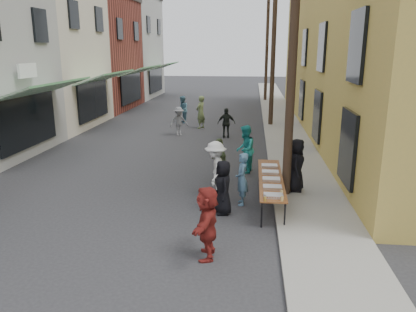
% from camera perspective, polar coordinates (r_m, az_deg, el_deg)
% --- Properties ---
extents(ground, '(120.00, 120.00, 0.00)m').
position_cam_1_polar(ground, '(10.58, -12.14, -10.31)').
color(ground, '#28282B').
rests_on(ground, ground).
extents(sidewalk, '(2.20, 60.00, 0.10)m').
position_cam_1_polar(sidewalk, '(24.52, 10.40, 4.29)').
color(sidewalk, gray).
rests_on(sidewalk, ground).
extents(storefront_row, '(8.00, 37.00, 9.00)m').
position_cam_1_polar(storefront_row, '(27.41, -23.16, 13.03)').
color(storefront_row, maroon).
rests_on(storefront_row, ground).
extents(building_ochre, '(10.00, 28.00, 10.00)m').
position_cam_1_polar(building_ochre, '(24.38, 26.09, 14.72)').
color(building_ochre, gold).
rests_on(building_ochre, ground).
extents(utility_pole_near, '(0.26, 0.26, 9.00)m').
position_cam_1_polar(utility_pole_near, '(12.11, 11.89, 14.84)').
color(utility_pole_near, '#2D2116').
rests_on(utility_pole_near, ground).
extents(utility_pole_mid, '(0.26, 0.26, 9.00)m').
position_cam_1_polar(utility_pole_mid, '(24.08, 9.19, 14.81)').
color(utility_pole_mid, '#2D2116').
rests_on(utility_pole_mid, ground).
extents(utility_pole_far, '(0.26, 0.26, 9.00)m').
position_cam_1_polar(utility_pole_far, '(36.07, 8.28, 14.79)').
color(utility_pole_far, '#2D2116').
rests_on(utility_pole_far, ground).
extents(serving_table, '(0.70, 4.00, 0.75)m').
position_cam_1_polar(serving_table, '(12.15, 8.82, -3.18)').
color(serving_table, brown).
rests_on(serving_table, ground).
extents(catering_tray_sausage, '(0.50, 0.33, 0.08)m').
position_cam_1_polar(catering_tray_sausage, '(10.57, 9.19, -5.54)').
color(catering_tray_sausage, maroon).
rests_on(catering_tray_sausage, serving_table).
extents(catering_tray_foil_b, '(0.50, 0.33, 0.08)m').
position_cam_1_polar(catering_tray_foil_b, '(11.18, 9.04, -4.38)').
color(catering_tray_foil_b, '#B2B2B7').
rests_on(catering_tray_foil_b, serving_table).
extents(catering_tray_buns, '(0.50, 0.33, 0.08)m').
position_cam_1_polar(catering_tray_buns, '(11.85, 8.89, -3.27)').
color(catering_tray_buns, tan).
rests_on(catering_tray_buns, serving_table).
extents(catering_tray_foil_d, '(0.50, 0.33, 0.08)m').
position_cam_1_polar(catering_tray_foil_d, '(12.51, 8.76, -2.28)').
color(catering_tray_foil_d, '#B2B2B7').
rests_on(catering_tray_foil_d, serving_table).
extents(catering_tray_buns_end, '(0.50, 0.33, 0.08)m').
position_cam_1_polar(catering_tray_buns_end, '(13.18, 8.64, -1.39)').
color(catering_tray_buns_end, tan).
rests_on(catering_tray_buns_end, serving_table).
extents(condiment_jar_a, '(0.07, 0.07, 0.08)m').
position_cam_1_polar(condiment_jar_a, '(10.28, 8.04, -6.09)').
color(condiment_jar_a, '#A57F26').
rests_on(condiment_jar_a, serving_table).
extents(condiment_jar_b, '(0.07, 0.07, 0.08)m').
position_cam_1_polar(condiment_jar_b, '(10.37, 8.02, -5.89)').
color(condiment_jar_b, '#A57F26').
rests_on(condiment_jar_b, serving_table).
extents(condiment_jar_c, '(0.07, 0.07, 0.08)m').
position_cam_1_polar(condiment_jar_c, '(10.47, 8.01, -5.70)').
color(condiment_jar_c, '#A57F26').
rests_on(condiment_jar_c, serving_table).
extents(cup_stack, '(0.08, 0.08, 0.12)m').
position_cam_1_polar(cup_stack, '(10.34, 10.37, -5.94)').
color(cup_stack, tan).
rests_on(cup_stack, serving_table).
extents(guest_front_a, '(0.69, 0.86, 1.53)m').
position_cam_1_polar(guest_front_a, '(11.14, 2.14, -4.42)').
color(guest_front_a, black).
rests_on(guest_front_a, ground).
extents(guest_front_b, '(0.42, 0.60, 1.55)m').
position_cam_1_polar(guest_front_b, '(11.82, 4.79, -3.25)').
color(guest_front_b, teal).
rests_on(guest_front_b, ground).
extents(guest_front_c, '(0.79, 0.95, 1.77)m').
position_cam_1_polar(guest_front_c, '(14.85, 5.22, 0.95)').
color(guest_front_c, teal).
rests_on(guest_front_c, ground).
extents(guest_front_d, '(0.71, 1.17, 1.77)m').
position_cam_1_polar(guest_front_d, '(12.29, 1.05, -1.97)').
color(guest_front_d, white).
rests_on(guest_front_d, ground).
extents(guest_front_e, '(0.83, 0.99, 1.58)m').
position_cam_1_polar(guest_front_e, '(13.58, 1.56, -0.74)').
color(guest_front_e, '#44522F').
rests_on(guest_front_e, ground).
extents(guest_queue_back, '(0.50, 1.52, 1.63)m').
position_cam_1_polar(guest_queue_back, '(8.84, -0.12, -9.33)').
color(guest_queue_back, maroon).
rests_on(guest_queue_back, ground).
extents(server, '(0.63, 0.87, 1.66)m').
position_cam_1_polar(server, '(12.92, 12.29, -1.25)').
color(server, black).
rests_on(server, sidewalk).
extents(passerby_left, '(1.12, 0.95, 1.51)m').
position_cam_1_polar(passerby_left, '(21.41, -4.12, 4.90)').
color(passerby_left, slate).
rests_on(passerby_left, ground).
extents(passerby_mid, '(0.92, 0.43, 1.53)m').
position_cam_1_polar(passerby_mid, '(20.78, 2.61, 4.65)').
color(passerby_mid, black).
rests_on(passerby_mid, ground).
extents(passerby_right, '(0.70, 0.81, 1.87)m').
position_cam_1_polar(passerby_right, '(23.27, -1.04, 6.18)').
color(passerby_right, '#5E6F40').
rests_on(passerby_right, ground).
extents(passerby_far, '(0.87, 0.98, 1.66)m').
position_cam_1_polar(passerby_far, '(25.07, -3.60, 6.54)').
color(passerby_far, '#467288').
rests_on(passerby_far, ground).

